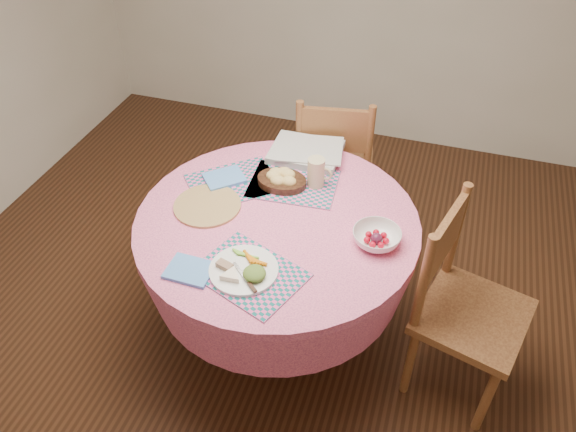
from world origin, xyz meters
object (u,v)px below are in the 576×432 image
(chair_back, at_px, (333,164))
(latte_mug, at_px, (317,172))
(dining_table, at_px, (278,251))
(chair_right, at_px, (462,304))
(bread_bowl, at_px, (282,178))
(fruit_bowl, at_px, (377,238))
(wicker_trivet, at_px, (207,205))
(dinner_plate, at_px, (245,270))

(chair_back, distance_m, latte_mug, 0.64)
(dining_table, distance_m, chair_right, 0.84)
(chair_back, bearing_deg, chair_right, 122.50)
(chair_back, bearing_deg, bread_bowl, 68.84)
(bread_bowl, xyz_separation_m, latte_mug, (0.15, 0.04, 0.04))
(dining_table, relative_size, bread_bowl, 5.39)
(chair_right, xyz_separation_m, fruit_bowl, (-0.40, -0.00, 0.27))
(bread_bowl, height_order, fruit_bowl, bread_bowl)
(wicker_trivet, distance_m, dinner_plate, 0.45)
(wicker_trivet, height_order, latte_mug, latte_mug)
(chair_back, xyz_separation_m, bread_bowl, (-0.11, -0.59, 0.29))
(chair_right, height_order, chair_back, chair_right)
(wicker_trivet, height_order, bread_bowl, bread_bowl)
(chair_back, distance_m, bread_bowl, 0.66)
(dinner_plate, xyz_separation_m, bread_bowl, (-0.04, 0.58, 0.02))
(chair_right, bearing_deg, dinner_plate, 126.42)
(dinner_plate, distance_m, fruit_bowl, 0.56)
(dinner_plate, bearing_deg, bread_bowl, 93.97)
(chair_right, bearing_deg, latte_mug, 83.25)
(chair_back, xyz_separation_m, wicker_trivet, (-0.38, -0.84, 0.26))
(chair_right, height_order, bread_bowl, chair_right)
(dining_table, bearing_deg, wicker_trivet, -177.59)
(dining_table, bearing_deg, fruit_bowl, -2.70)
(chair_right, relative_size, chair_back, 1.01)
(chair_right, distance_m, latte_mug, 0.86)
(dining_table, relative_size, latte_mug, 8.86)
(chair_right, xyz_separation_m, bread_bowl, (-0.89, 0.26, 0.28))
(dining_table, height_order, wicker_trivet, wicker_trivet)
(dinner_plate, relative_size, latte_mug, 1.94)
(latte_mug, xyz_separation_m, fruit_bowl, (0.34, -0.30, -0.05))
(chair_back, bearing_deg, dining_table, 75.78)
(wicker_trivet, bearing_deg, chair_right, -0.23)
(chair_right, distance_m, wicker_trivet, 1.18)
(dining_table, height_order, dinner_plate, dinner_plate)
(dinner_plate, height_order, fruit_bowl, fruit_bowl)
(dining_table, height_order, latte_mug, latte_mug)
(chair_right, relative_size, bread_bowl, 4.21)
(chair_back, bearing_deg, wicker_trivet, 55.41)
(chair_back, xyz_separation_m, fruit_bowl, (0.38, -0.84, 0.28))
(fruit_bowl, bearing_deg, chair_back, 114.19)
(latte_mug, distance_m, fruit_bowl, 0.46)
(dining_table, distance_m, latte_mug, 0.40)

